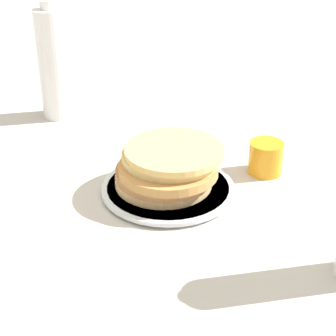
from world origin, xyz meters
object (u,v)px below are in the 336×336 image
(plate, at_px, (168,189))
(water_bottle_near, at_px, (54,64))
(pancake_stack, at_px, (167,167))
(juice_glass, at_px, (266,158))

(plate, xyz_separation_m, water_bottle_near, (-0.33, -0.24, 0.11))
(plate, relative_size, water_bottle_near, 0.90)
(pancake_stack, relative_size, juice_glass, 2.93)
(juice_glass, distance_m, water_bottle_near, 0.50)
(plate, relative_size, pancake_stack, 1.25)
(plate, height_order, water_bottle_near, water_bottle_near)
(juice_glass, bearing_deg, water_bottle_near, -121.45)
(pancake_stack, distance_m, water_bottle_near, 0.41)
(plate, bearing_deg, juice_glass, 112.04)
(plate, bearing_deg, pancake_stack, -157.91)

